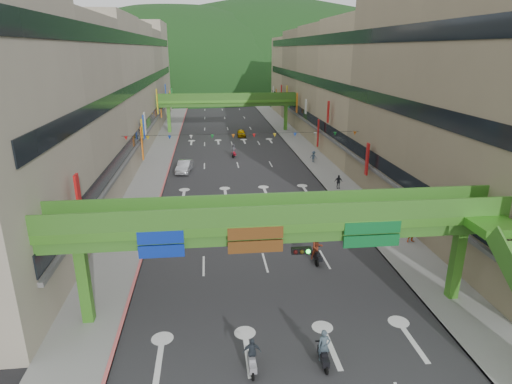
{
  "coord_description": "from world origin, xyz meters",
  "views": [
    {
      "loc": [
        -3.82,
        -15.91,
        14.94
      ],
      "look_at": [
        0.0,
        18.0,
        3.5
      ],
      "focal_mm": 30.0,
      "sensor_mm": 36.0,
      "label": 1
    }
  ],
  "objects_px": {
    "car_yellow": "(241,133)",
    "scooter_rider_mid": "(317,249)",
    "scooter_rider_near": "(324,350)",
    "pedestrian_red": "(413,234)",
    "overpass_near": "(298,234)",
    "car_silver": "(184,167)"
  },
  "relations": [
    {
      "from": "car_yellow",
      "to": "pedestrian_red",
      "type": "distance_m",
      "value": 47.06
    },
    {
      "from": "scooter_rider_mid",
      "to": "car_yellow",
      "type": "xyz_separation_m",
      "value": [
        -1.69,
        48.29,
        -0.52
      ]
    },
    {
      "from": "scooter_rider_near",
      "to": "pedestrian_red",
      "type": "xyz_separation_m",
      "value": [
        10.77,
        12.89,
        -0.11
      ]
    },
    {
      "from": "overpass_near",
      "to": "scooter_rider_mid",
      "type": "height_order",
      "value": "overpass_near"
    },
    {
      "from": "overpass_near",
      "to": "scooter_rider_mid",
      "type": "bearing_deg",
      "value": 65.52
    },
    {
      "from": "scooter_rider_mid",
      "to": "car_yellow",
      "type": "bearing_deg",
      "value": 92.01
    },
    {
      "from": "scooter_rider_near",
      "to": "pedestrian_red",
      "type": "relative_size",
      "value": 1.22
    },
    {
      "from": "overpass_near",
      "to": "car_yellow",
      "type": "bearing_deg",
      "value": 88.82
    },
    {
      "from": "scooter_rider_mid",
      "to": "car_yellow",
      "type": "relative_size",
      "value": 0.6
    },
    {
      "from": "overpass_near",
      "to": "pedestrian_red",
      "type": "relative_size",
      "value": 16.87
    },
    {
      "from": "scooter_rider_mid",
      "to": "pedestrian_red",
      "type": "distance_m",
      "value": 8.77
    },
    {
      "from": "scooter_rider_near",
      "to": "car_yellow",
      "type": "relative_size",
      "value": 0.56
    },
    {
      "from": "overpass_near",
      "to": "pedestrian_red",
      "type": "height_order",
      "value": "overpass_near"
    },
    {
      "from": "scooter_rider_mid",
      "to": "car_silver",
      "type": "xyz_separation_m",
      "value": [
        -10.75,
        25.76,
        -0.4
      ]
    },
    {
      "from": "scooter_rider_mid",
      "to": "scooter_rider_near",
      "type": "bearing_deg",
      "value": -102.37
    },
    {
      "from": "car_yellow",
      "to": "scooter_rider_mid",
      "type": "bearing_deg",
      "value": -87.07
    },
    {
      "from": "overpass_near",
      "to": "car_silver",
      "type": "bearing_deg",
      "value": 103.95
    },
    {
      "from": "scooter_rider_near",
      "to": "pedestrian_red",
      "type": "distance_m",
      "value": 16.8
    },
    {
      "from": "overpass_near",
      "to": "car_silver",
      "type": "xyz_separation_m",
      "value": [
        -7.93,
        31.94,
        -4.47
      ]
    },
    {
      "from": "car_silver",
      "to": "pedestrian_red",
      "type": "distance_m",
      "value": 30.29
    },
    {
      "from": "scooter_rider_mid",
      "to": "car_yellow",
      "type": "height_order",
      "value": "scooter_rider_mid"
    },
    {
      "from": "overpass_near",
      "to": "scooter_rider_mid",
      "type": "relative_size",
      "value": 12.82
    }
  ]
}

